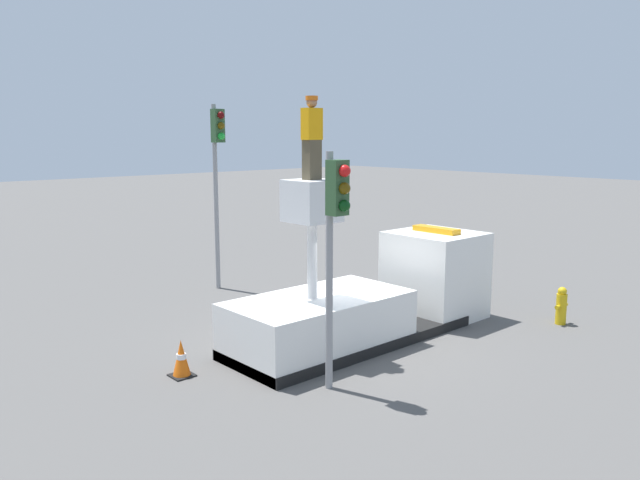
{
  "coord_description": "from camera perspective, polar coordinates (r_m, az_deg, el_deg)",
  "views": [
    {
      "loc": [
        -9.98,
        -10.01,
        4.81
      ],
      "look_at": [
        -1.75,
        -0.83,
        2.73
      ],
      "focal_mm": 35.0,
      "sensor_mm": 36.0,
      "label": 1
    }
  ],
  "objects": [
    {
      "name": "bucket_truck",
      "position": [
        15.19,
        4.9,
        -5.49
      ],
      "size": [
        7.28,
        2.24,
        3.87
      ],
      "color": "black",
      "rests_on": "ground"
    },
    {
      "name": "fire_hydrant",
      "position": [
        17.22,
        21.2,
        -5.65
      ],
      "size": [
        0.51,
        0.27,
        0.98
      ],
      "color": "gold",
      "rests_on": "ground"
    },
    {
      "name": "ground_plane",
      "position": [
        14.94,
        2.89,
        -9.21
      ],
      "size": [
        120.0,
        120.0,
        0.0
      ],
      "primitive_type": "plane",
      "color": "#565451"
    },
    {
      "name": "traffic_light_across",
      "position": [
        19.47,
        -9.37,
        7.2
      ],
      "size": [
        0.34,
        0.57,
        5.73
      ],
      "color": "gray",
      "rests_on": "ground"
    },
    {
      "name": "traffic_cone_rear",
      "position": [
        13.06,
        -12.56,
        -10.57
      ],
      "size": [
        0.45,
        0.45,
        0.76
      ],
      "color": "black",
      "rests_on": "ground"
    },
    {
      "name": "traffic_light_pole",
      "position": [
        11.37,
        1.38,
        1.49
      ],
      "size": [
        0.34,
        0.57,
        4.52
      ],
      "color": "gray",
      "rests_on": "ground"
    },
    {
      "name": "worker",
      "position": [
        13.3,
        -0.75,
        9.31
      ],
      "size": [
        0.4,
        0.26,
        1.75
      ],
      "color": "brown",
      "rests_on": "bucket_truck"
    }
  ]
}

